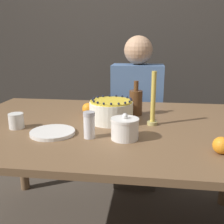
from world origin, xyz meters
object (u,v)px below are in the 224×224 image
(candle, at_px, (153,104))
(bottle, at_px, (136,102))
(person_man_blue_shirt, at_px, (137,122))
(sugar_bowl, at_px, (125,129))
(sugar_shaker, at_px, (89,125))
(cake, at_px, (112,111))

(candle, xyz_separation_m, bottle, (-0.10, 0.19, -0.04))
(person_man_blue_shirt, bearing_deg, sugar_bowl, 89.09)
(sugar_bowl, height_order, person_man_blue_shirt, person_man_blue_shirt)
(candle, distance_m, person_man_blue_shirt, 0.82)
(sugar_shaker, height_order, bottle, bottle)
(bottle, distance_m, person_man_blue_shirt, 0.63)
(cake, relative_size, person_man_blue_shirt, 0.19)
(sugar_bowl, distance_m, person_man_blue_shirt, 1.00)
(sugar_bowl, xyz_separation_m, candle, (0.13, 0.23, 0.07))
(cake, distance_m, person_man_blue_shirt, 0.77)
(sugar_bowl, bearing_deg, sugar_shaker, -177.60)
(cake, height_order, person_man_blue_shirt, person_man_blue_shirt)
(cake, height_order, sugar_bowl, cake)
(sugar_shaker, relative_size, candle, 0.43)
(candle, bearing_deg, bottle, 117.58)
(sugar_bowl, height_order, bottle, bottle)
(sugar_bowl, height_order, candle, candle)
(sugar_shaker, bearing_deg, cake, 75.11)
(cake, relative_size, bottle, 1.15)
(cake, bearing_deg, sugar_shaker, -104.89)
(person_man_blue_shirt, bearing_deg, bottle, 91.37)
(cake, relative_size, sugar_bowl, 1.86)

